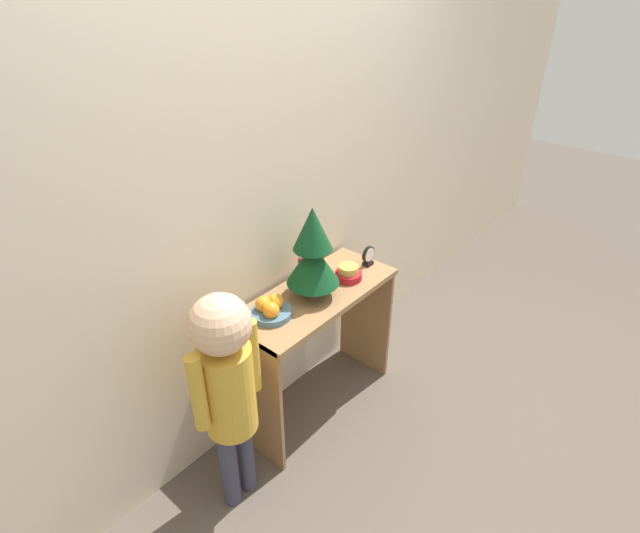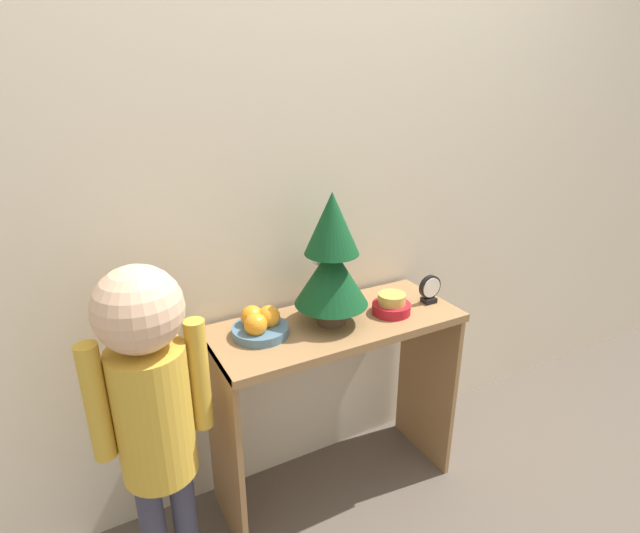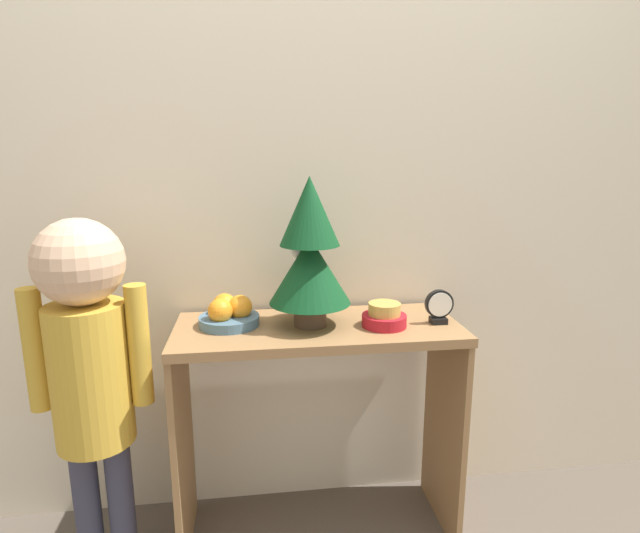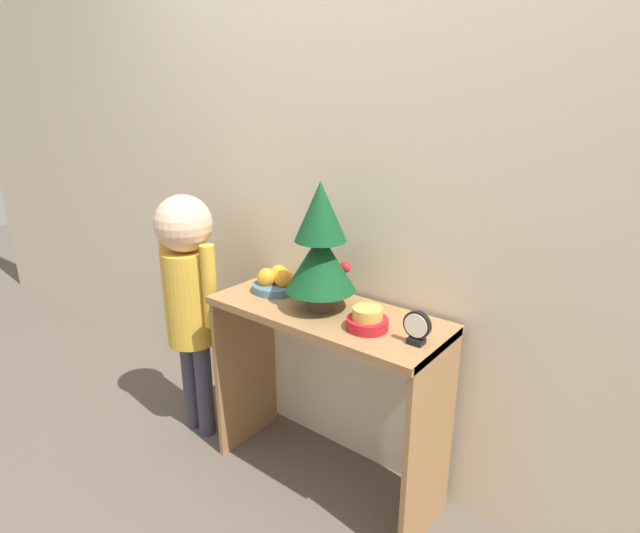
# 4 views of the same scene
# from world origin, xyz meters

# --- Properties ---
(ground_plane) EXTENTS (12.00, 12.00, 0.00)m
(ground_plane) POSITION_xyz_m (0.00, 0.00, 0.00)
(ground_plane) COLOR brown
(back_wall) EXTENTS (7.00, 0.05, 2.50)m
(back_wall) POSITION_xyz_m (0.00, 0.43, 1.25)
(back_wall) COLOR beige
(back_wall) RESTS_ON ground_plane
(console_table) EXTENTS (0.92, 0.38, 0.76)m
(console_table) POSITION_xyz_m (0.00, 0.19, 0.56)
(console_table) COLOR olive
(console_table) RESTS_ON ground_plane
(mini_tree) EXTENTS (0.26, 0.26, 0.48)m
(mini_tree) POSITION_xyz_m (-0.03, 0.19, 1.01)
(mini_tree) COLOR #4C3828
(mini_tree) RESTS_ON console_table
(fruit_bowl) EXTENTS (0.19, 0.19, 0.10)m
(fruit_bowl) POSITION_xyz_m (-0.28, 0.23, 0.80)
(fruit_bowl) COLOR #476B84
(fruit_bowl) RESTS_ON console_table
(singing_bowl) EXTENTS (0.14, 0.14, 0.08)m
(singing_bowl) POSITION_xyz_m (0.21, 0.15, 0.80)
(singing_bowl) COLOR #AD1923
(singing_bowl) RESTS_ON console_table
(desk_clock) EXTENTS (0.09, 0.04, 0.11)m
(desk_clock) POSITION_xyz_m (0.39, 0.15, 0.82)
(desk_clock) COLOR black
(desk_clock) RESTS_ON console_table
(child_figure) EXTENTS (0.34, 0.24, 1.13)m
(child_figure) POSITION_xyz_m (-0.68, 0.09, 0.74)
(child_figure) COLOR #38384C
(child_figure) RESTS_ON ground_plane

